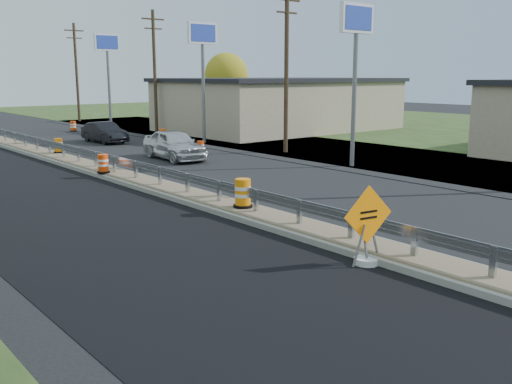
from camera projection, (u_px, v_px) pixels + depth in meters
ground at (219, 207)px, 19.94m from camera, size 140.00×140.00×0.00m
grass_verge_far at (444, 131)px, 46.30m from camera, size 40.00×120.00×0.03m
milled_overlay at (1, 182)px, 24.68m from camera, size 7.20×120.00×0.01m
median at (115, 174)px, 25.92m from camera, size 1.60×55.00×0.23m
guardrail at (105, 158)px, 26.55m from camera, size 0.10×46.15×0.72m
retail_building_near at (279, 104)px, 47.71m from camera, size 18.50×12.50×4.27m
pylon_sign_south at (356, 34)px, 27.48m from camera, size 2.20×0.30×7.90m
pylon_sign_mid at (202, 45)px, 37.24m from camera, size 2.20×0.30×7.90m
pylon_sign_north at (107, 51)px, 47.76m from camera, size 2.20×0.30×7.90m
utility_pole_smid at (286, 68)px, 32.93m from camera, size 1.90×0.26×9.40m
utility_pole_nmid at (155, 70)px, 44.19m from camera, size 1.90×0.26×9.40m
utility_pole_north at (76, 71)px, 55.45m from camera, size 1.90×0.26×9.40m
tree_far_yellow at (226, 75)px, 60.90m from camera, size 4.62×4.62×6.86m
caution_sign at (367, 245)px, 13.81m from camera, size 1.41×0.60×1.97m
barrel_median_near at (243, 194)px, 18.84m from camera, size 0.65×0.65×0.95m
barrel_median_mid at (103, 164)px, 25.47m from camera, size 0.56×0.56×0.83m
barrel_median_far at (58, 146)px, 32.03m from camera, size 0.55×0.55×0.81m
barrel_shoulder_near at (201, 148)px, 33.06m from camera, size 0.53×0.53×0.78m
barrel_shoulder_mid at (163, 136)px, 38.83m from camera, size 0.63×0.63×0.93m
barrel_shoulder_far at (73, 126)px, 46.53m from camera, size 0.57×0.57×0.83m
car_silver at (174, 144)px, 31.03m from camera, size 2.31×4.93×1.63m
car_dark_mid at (104, 132)px, 38.76m from camera, size 1.64×4.26×1.38m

